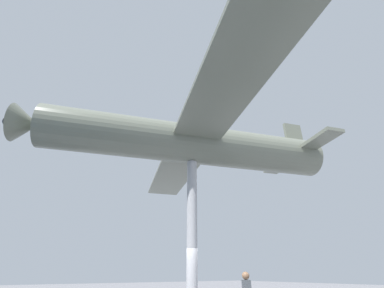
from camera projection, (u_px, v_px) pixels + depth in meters
name	position (u px, v px, depth m)	size (l,w,h in m)	color
support_pylon_central	(192.00, 230.00, 11.33)	(0.47, 0.47, 6.52)	#B7B7BC
suspended_airplane	(188.00, 143.00, 13.21)	(18.60, 15.58, 3.16)	slate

